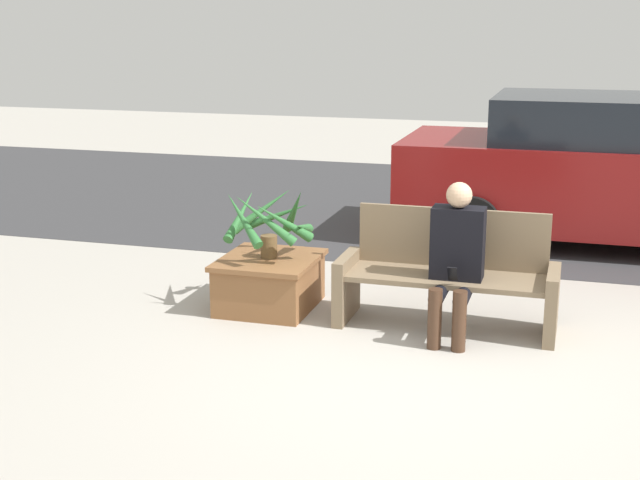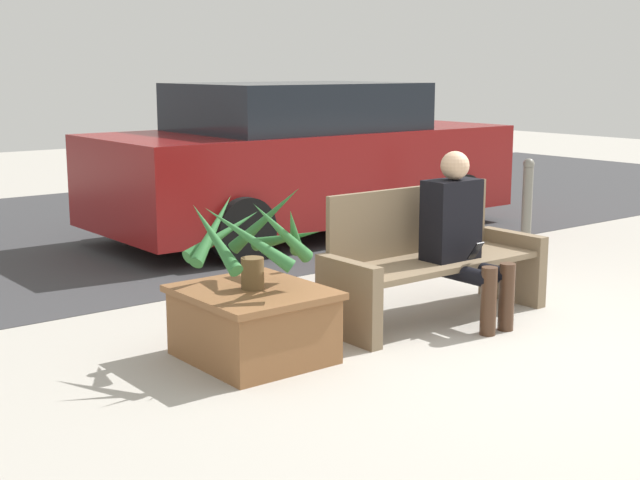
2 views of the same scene
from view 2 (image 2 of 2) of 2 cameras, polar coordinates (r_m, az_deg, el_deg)
ground_plane at (r=5.74m, az=14.27°, el=-6.76°), size 30.00×30.00×0.00m
road_surface at (r=9.97m, az=-11.56°, el=0.89°), size 20.00×6.00×0.01m
bench at (r=6.21m, az=7.07°, el=-1.34°), size 1.69×0.57×0.89m
person_seated at (r=6.09m, az=8.99°, el=0.53°), size 0.39×0.60×1.17m
planter_box at (r=5.34m, az=-4.29°, el=-5.18°), size 0.77×0.86×0.43m
potted_plant at (r=5.23m, az=-4.29°, el=0.27°), size 0.77×0.77×0.61m
parked_car at (r=9.29m, az=-1.04°, el=5.13°), size 4.44×1.98×1.56m
bollard_post at (r=8.90m, az=13.12°, el=2.50°), size 0.11×0.11×0.85m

